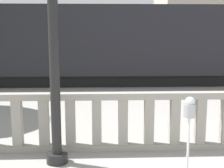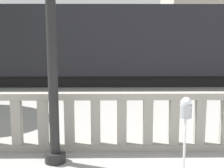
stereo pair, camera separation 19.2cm
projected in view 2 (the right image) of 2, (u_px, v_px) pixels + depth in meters
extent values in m
cube|color=gray|center=(173.00, 147.00, 6.83)|extent=(15.72, 0.24, 0.14)
cube|color=gray|center=(175.00, 96.00, 6.64)|extent=(15.72, 0.24, 0.14)
cube|color=gray|center=(17.00, 122.00, 6.69)|extent=(0.20, 0.20, 1.00)
cube|color=gray|center=(43.00, 122.00, 6.70)|extent=(0.20, 0.20, 1.00)
cube|color=gray|center=(69.00, 122.00, 6.70)|extent=(0.20, 0.20, 1.00)
cube|color=gray|center=(96.00, 122.00, 6.71)|extent=(0.20, 0.20, 1.00)
cube|color=gray|center=(122.00, 122.00, 6.72)|extent=(0.20, 0.20, 1.00)
cube|color=gray|center=(148.00, 122.00, 6.73)|extent=(0.20, 0.20, 1.00)
cube|color=gray|center=(174.00, 122.00, 6.73)|extent=(0.20, 0.20, 1.00)
cube|color=gray|center=(200.00, 121.00, 6.74)|extent=(0.20, 0.20, 1.00)
cylinder|color=black|center=(55.00, 157.00, 6.18)|extent=(0.42, 0.42, 0.20)
cylinder|color=silver|center=(184.00, 153.00, 5.10)|extent=(0.04, 0.04, 1.19)
cylinder|color=gray|center=(186.00, 111.00, 4.99)|extent=(0.19, 0.19, 0.22)
sphere|color=#B2B7BC|center=(186.00, 102.00, 4.96)|extent=(0.16, 0.16, 0.16)
cube|color=black|center=(73.00, 78.00, 15.57)|extent=(26.29, 2.29, 0.55)
cube|color=black|center=(72.00, 40.00, 15.26)|extent=(26.83, 2.86, 3.21)
cube|color=black|center=(178.00, 54.00, 31.62)|extent=(21.15, 2.52, 0.55)
cube|color=gray|center=(179.00, 38.00, 31.34)|extent=(21.58, 3.15, 2.79)
cube|color=#ADA393|center=(210.00, 3.00, 30.35)|extent=(8.50, 7.13, 10.58)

